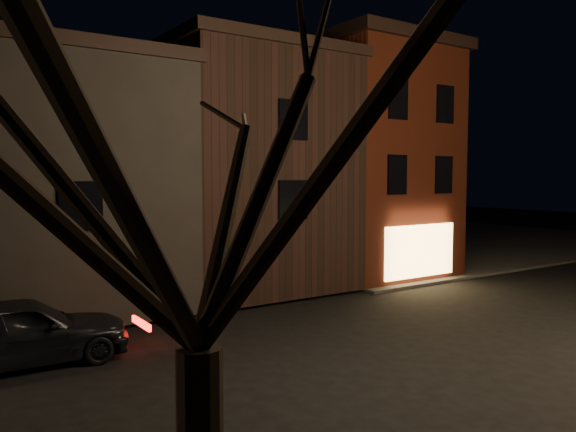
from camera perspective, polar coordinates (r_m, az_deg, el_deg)
name	(u,v)px	position (r m, az deg, el deg)	size (l,w,h in m)	color
ground	(364,350)	(15.25, 7.77, -13.35)	(120.00, 120.00, 0.00)	black
sidewalk_far_right	(384,236)	(43.07, 9.76, -1.99)	(30.00, 30.00, 0.12)	#2D2B28
corner_building	(357,158)	(26.97, 7.05, 5.83)	(6.50, 8.50, 10.50)	#501A0E
row_building_a	(226,170)	(24.09, -6.36, 4.70)	(7.30, 10.30, 9.40)	black
row_building_b	(44,183)	(21.67, -23.57, 3.14)	(7.80, 10.30, 8.40)	black
bare_tree_left	(195,55)	(4.28, -9.38, 15.85)	(5.60, 5.60, 7.50)	black
parked_car_a	(21,331)	(15.13, -25.51, -10.54)	(2.00, 4.97, 1.69)	black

